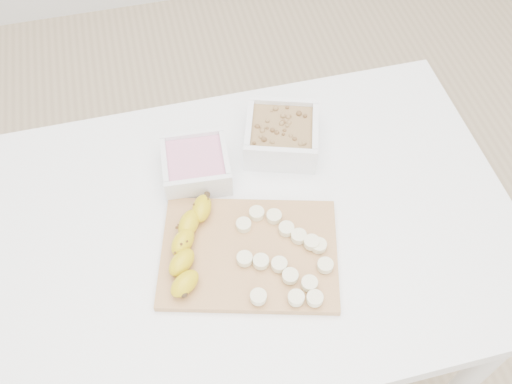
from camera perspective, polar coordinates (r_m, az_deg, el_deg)
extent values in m
plane|color=#C6AD89|center=(1.79, 0.24, -15.78)|extent=(3.50, 3.50, 0.00)
cube|color=white|center=(1.12, 0.37, -3.55)|extent=(1.00, 0.70, 0.04)
cylinder|color=white|center=(1.48, 20.75, -16.78)|extent=(0.05, 0.05, 0.71)
cylinder|color=white|center=(1.61, -17.72, -4.93)|extent=(0.05, 0.05, 0.71)
cylinder|color=white|center=(1.69, 12.47, 1.14)|extent=(0.05, 0.05, 0.71)
cube|color=white|center=(1.16, -6.02, 2.71)|extent=(0.14, 0.14, 0.06)
cube|color=pink|center=(1.15, -6.03, 2.79)|extent=(0.12, 0.12, 0.04)
cube|color=white|center=(1.20, 2.58, 5.75)|extent=(0.19, 0.19, 0.07)
cube|color=olive|center=(1.19, 2.58, 5.84)|extent=(0.16, 0.16, 0.04)
cube|color=tan|center=(1.06, -0.69, -6.15)|extent=(0.37, 0.31, 0.01)
cylinder|color=beige|center=(1.08, -1.24, -3.30)|extent=(0.03, 0.03, 0.01)
cylinder|color=beige|center=(1.09, 0.06, -2.14)|extent=(0.03, 0.03, 0.01)
cylinder|color=beige|center=(1.09, 1.82, -2.46)|extent=(0.03, 0.03, 0.01)
cylinder|color=beige|center=(1.07, 3.06, -3.69)|extent=(0.03, 0.03, 0.01)
cylinder|color=beige|center=(1.07, 4.30, -4.43)|extent=(0.03, 0.03, 0.01)
cylinder|color=beige|center=(1.06, 6.29, -5.34)|extent=(0.03, 0.03, 0.01)
cylinder|color=beige|center=(1.04, 6.94, -7.30)|extent=(0.03, 0.03, 0.01)
cylinder|color=beige|center=(1.04, -1.15, -6.69)|extent=(0.03, 0.03, 0.01)
cylinder|color=beige|center=(1.04, 0.49, -6.97)|extent=(0.03, 0.03, 0.01)
cylinder|color=beige|center=(1.03, 2.34, -7.25)|extent=(0.03, 0.03, 0.01)
cylinder|color=beige|center=(1.02, 3.44, -8.39)|extent=(0.03, 0.03, 0.01)
cylinder|color=beige|center=(1.02, 5.37, -9.10)|extent=(0.03, 0.03, 0.01)
cylinder|color=beige|center=(1.01, 5.90, -10.54)|extent=(0.03, 0.03, 0.01)
cylinder|color=beige|center=(1.01, 4.04, -10.51)|extent=(0.03, 0.03, 0.01)
cylinder|color=beige|center=(1.06, 5.58, -5.03)|extent=(0.03, 0.03, 0.01)
cylinder|color=beige|center=(1.00, 0.24, -10.44)|extent=(0.03, 0.03, 0.01)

